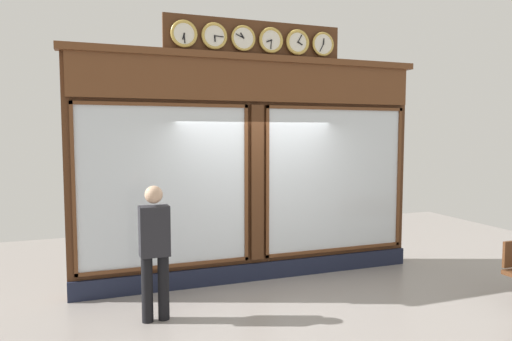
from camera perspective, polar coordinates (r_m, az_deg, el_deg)
The scene contains 2 objects.
shop_facade at distance 7.20m, azimuth -0.34°, elevation 0.53°, with size 5.66×0.42×4.03m.
pedestrian at distance 5.80m, azimuth -12.59°, elevation -9.34°, with size 0.37×0.23×1.69m.
Camera 1 is at (2.41, 6.64, 2.32)m, focal length 31.91 mm.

